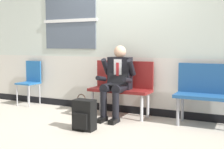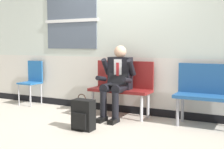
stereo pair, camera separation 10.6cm
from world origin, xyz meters
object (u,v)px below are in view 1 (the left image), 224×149
at_px(bench_empty, 213,91).
at_px(handbag, 82,108).
at_px(backpack, 84,115).
at_px(folding_chair, 31,79).
at_px(bench_with_person, 122,85).
at_px(person_seated, 117,80).

bearing_deg(bench_empty, handbag, -170.45).
bearing_deg(handbag, bench_empty, 9.55).
height_order(bench_empty, backpack, bench_empty).
distance_m(bench_empty, folding_chair, 3.63).
bearing_deg(folding_chair, bench_empty, -0.76).
height_order(bench_empty, folding_chair, bench_empty).
distance_m(bench_empty, handbag, 2.20).
bearing_deg(folding_chair, handbag, -15.24).
bearing_deg(handbag, bench_with_person, 30.54).
relative_size(bench_with_person, handbag, 2.75).
relative_size(backpack, folding_chair, 0.49).
xyz_separation_m(backpack, handbag, (-0.49, 0.71, -0.08)).
bearing_deg(person_seated, bench_with_person, 90.00).
distance_m(bench_with_person, bench_empty, 1.52).
distance_m(bench_empty, backpack, 1.99).
bearing_deg(person_seated, backpack, -97.64).
distance_m(backpack, folding_chair, 2.30).
height_order(bench_empty, person_seated, person_seated).
xyz_separation_m(bench_with_person, handbag, (-0.61, -0.36, -0.41)).
xyz_separation_m(bench_empty, handbag, (-2.13, -0.36, -0.40)).
height_order(person_seated, backpack, person_seated).
relative_size(person_seated, backpack, 2.75).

